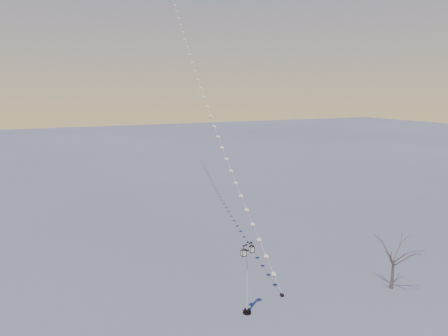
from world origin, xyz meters
TOP-DOWN VIEW (x-y plane):
  - ground at (0.00, 0.00)m, footprint 300.00×300.00m
  - street_lamp at (-3.09, 1.13)m, footprint 1.16×0.74m
  - bare_tree at (7.85, -0.32)m, footprint 2.36×2.36m
  - kite_train at (3.58, 25.02)m, footprint 7.52×46.58m

SIDE VIEW (x-z plane):
  - ground at x=0.00m, z-range 0.00..0.00m
  - street_lamp at x=-3.09m, z-range 0.26..5.07m
  - bare_tree at x=7.85m, z-range 0.76..4.68m
  - kite_train at x=3.58m, z-range -0.07..32.37m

